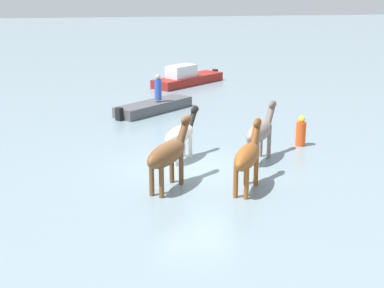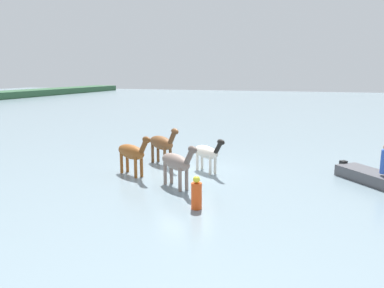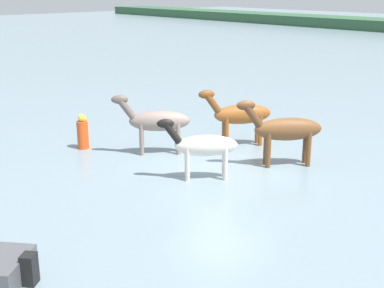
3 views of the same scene
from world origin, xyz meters
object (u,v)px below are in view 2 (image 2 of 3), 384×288
(horse_dark_mare, at_px, (177,162))
(boat_launch_far, at_px, (382,182))
(horse_gray_outer, at_px, (162,143))
(horse_lead, at_px, (132,152))
(horse_chestnut_trailing, at_px, (207,152))
(buoy_channel_marker, at_px, (197,194))

(horse_dark_mare, distance_m, boat_launch_far, 8.32)
(horse_gray_outer, bearing_deg, boat_launch_far, 33.09)
(horse_lead, xyz_separation_m, boat_launch_far, (1.73, -10.30, -0.88))
(horse_chestnut_trailing, relative_size, buoy_channel_marker, 1.69)
(horse_chestnut_trailing, height_order, buoy_channel_marker, horse_chestnut_trailing)
(horse_lead, relative_size, buoy_channel_marker, 2.02)
(horse_chestnut_trailing, distance_m, horse_gray_outer, 2.63)
(horse_gray_outer, relative_size, horse_lead, 0.99)
(horse_gray_outer, height_order, horse_lead, horse_gray_outer)
(horse_dark_mare, height_order, horse_gray_outer, horse_gray_outer)
(horse_dark_mare, bearing_deg, buoy_channel_marker, -16.44)
(horse_chestnut_trailing, height_order, boat_launch_far, horse_chestnut_trailing)
(horse_chestnut_trailing, bearing_deg, horse_dark_mare, -62.41)
(boat_launch_far, bearing_deg, horse_gray_outer, -133.28)
(buoy_channel_marker, bearing_deg, horse_dark_mare, 36.23)
(horse_lead, distance_m, buoy_channel_marker, 5.10)
(horse_gray_outer, distance_m, buoy_channel_marker, 6.43)
(horse_dark_mare, height_order, buoy_channel_marker, horse_dark_mare)
(horse_gray_outer, bearing_deg, horse_dark_mare, -22.67)
(horse_chestnut_trailing, height_order, horse_gray_outer, horse_gray_outer)
(horse_gray_outer, xyz_separation_m, boat_launch_far, (-0.50, -9.81, -0.92))
(horse_lead, bearing_deg, horse_chestnut_trailing, 55.91)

